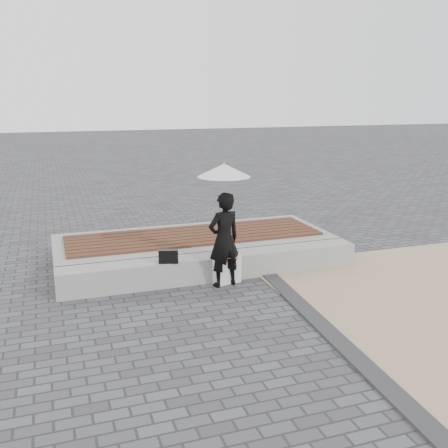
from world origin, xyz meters
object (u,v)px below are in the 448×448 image
(seating_ledge, at_px, (215,266))
(woman, at_px, (224,240))
(parasol, at_px, (224,170))
(canvas_tote, at_px, (227,269))
(handbag, at_px, (168,256))

(seating_ledge, height_order, woman, woman)
(seating_ledge, xyz_separation_m, parasol, (0.03, -0.36, 1.63))
(seating_ledge, bearing_deg, parasol, -84.68)
(parasol, bearing_deg, woman, 180.00)
(woman, bearing_deg, parasol, 166.53)
(parasol, bearing_deg, canvas_tote, 47.54)
(seating_ledge, height_order, parasol, parasol)
(handbag, bearing_deg, parasol, 2.19)
(seating_ledge, height_order, canvas_tote, canvas_tote)
(parasol, xyz_separation_m, canvas_tote, (0.08, 0.09, -1.60))
(woman, relative_size, handbag, 4.98)
(woman, distance_m, canvas_tote, 0.53)
(seating_ledge, relative_size, parasol, 4.87)
(parasol, bearing_deg, seating_ledge, 95.32)
(woman, bearing_deg, seating_ledge, -98.15)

